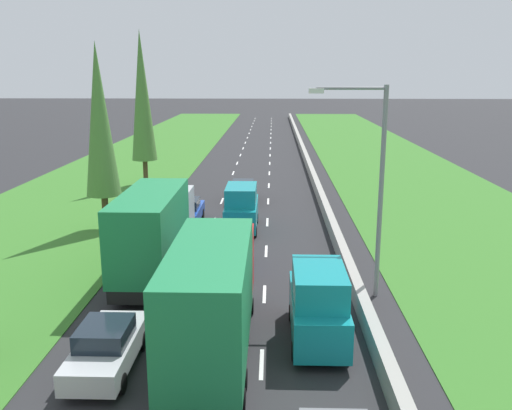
{
  "coord_description": "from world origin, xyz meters",
  "views": [
    {
      "loc": [
        2.07,
        -1.68,
        9.45
      ],
      "look_at": [
        0.89,
        37.18,
        0.15
      ],
      "focal_mm": 38.83,
      "sensor_mm": 36.0,
      "label": 1
    }
  ],
  "objects_px": {
    "green_box_truck_centre_lane": "(213,296)",
    "blue_sedan_centre_lane": "(226,253)",
    "green_box_truck_left_lane": "(155,230)",
    "black_sedan_centre_lane": "(243,191)",
    "poplar_tree_second": "(100,121)",
    "street_light_mast": "(373,177)",
    "blue_sedan_left_lane": "(187,211)",
    "teal_van_right_lane": "(318,304)",
    "poplar_tree_third": "(142,96)",
    "silver_sedan_left_lane": "(107,346)",
    "teal_van_centre_lane": "(241,208)"
  },
  "relations": [
    {
      "from": "street_light_mast",
      "to": "poplar_tree_third",
      "type": "bearing_deg",
      "value": 122.24
    },
    {
      "from": "teal_van_centre_lane",
      "to": "black_sedan_centre_lane",
      "type": "distance_m",
      "value": 7.68
    },
    {
      "from": "black_sedan_centre_lane",
      "to": "street_light_mast",
      "type": "distance_m",
      "value": 19.4
    },
    {
      "from": "green_box_truck_left_lane",
      "to": "black_sedan_centre_lane",
      "type": "relative_size",
      "value": 2.09
    },
    {
      "from": "teal_van_right_lane",
      "to": "street_light_mast",
      "type": "bearing_deg",
      "value": 59.42
    },
    {
      "from": "blue_sedan_centre_lane",
      "to": "poplar_tree_second",
      "type": "relative_size",
      "value": 0.4
    },
    {
      "from": "green_box_truck_centre_lane",
      "to": "poplar_tree_second",
      "type": "distance_m",
      "value": 18.16
    },
    {
      "from": "silver_sedan_left_lane",
      "to": "poplar_tree_third",
      "type": "relative_size",
      "value": 0.35
    },
    {
      "from": "blue_sedan_left_lane",
      "to": "poplar_tree_third",
      "type": "height_order",
      "value": "poplar_tree_third"
    },
    {
      "from": "blue_sedan_left_lane",
      "to": "street_light_mast",
      "type": "relative_size",
      "value": 0.5
    },
    {
      "from": "teal_van_right_lane",
      "to": "poplar_tree_second",
      "type": "relative_size",
      "value": 0.43
    },
    {
      "from": "green_box_truck_left_lane",
      "to": "poplar_tree_third",
      "type": "bearing_deg",
      "value": 104.02
    },
    {
      "from": "poplar_tree_second",
      "to": "street_light_mast",
      "type": "distance_m",
      "value": 17.63
    },
    {
      "from": "teal_van_centre_lane",
      "to": "black_sedan_centre_lane",
      "type": "relative_size",
      "value": 1.09
    },
    {
      "from": "silver_sedan_left_lane",
      "to": "blue_sedan_left_lane",
      "type": "bearing_deg",
      "value": 90.48
    },
    {
      "from": "green_box_truck_centre_lane",
      "to": "blue_sedan_left_lane",
      "type": "bearing_deg",
      "value": 101.7
    },
    {
      "from": "poplar_tree_third",
      "to": "silver_sedan_left_lane",
      "type": "bearing_deg",
      "value": -79.55
    },
    {
      "from": "green_box_truck_left_lane",
      "to": "poplar_tree_second",
      "type": "relative_size",
      "value": 0.83
    },
    {
      "from": "teal_van_right_lane",
      "to": "poplar_tree_third",
      "type": "height_order",
      "value": "poplar_tree_third"
    },
    {
      "from": "green_box_truck_centre_lane",
      "to": "street_light_mast",
      "type": "xyz_separation_m",
      "value": [
        6.14,
        5.51,
        3.05
      ]
    },
    {
      "from": "green_box_truck_centre_lane",
      "to": "blue_sedan_left_lane",
      "type": "distance_m",
      "value": 17.44
    },
    {
      "from": "teal_van_right_lane",
      "to": "poplar_tree_third",
      "type": "bearing_deg",
      "value": 114.05
    },
    {
      "from": "green_box_truck_centre_lane",
      "to": "silver_sedan_left_lane",
      "type": "relative_size",
      "value": 2.09
    },
    {
      "from": "teal_van_right_lane",
      "to": "silver_sedan_left_lane",
      "type": "height_order",
      "value": "teal_van_right_lane"
    },
    {
      "from": "green_box_truck_centre_lane",
      "to": "teal_van_centre_lane",
      "type": "distance_m",
      "value": 15.65
    },
    {
      "from": "silver_sedan_left_lane",
      "to": "street_light_mast",
      "type": "bearing_deg",
      "value": 34.27
    },
    {
      "from": "poplar_tree_second",
      "to": "poplar_tree_third",
      "type": "distance_m",
      "value": 14.05
    },
    {
      "from": "blue_sedan_centre_lane",
      "to": "teal_van_right_lane",
      "type": "relative_size",
      "value": 0.92
    },
    {
      "from": "green_box_truck_centre_lane",
      "to": "teal_van_right_lane",
      "type": "relative_size",
      "value": 1.92
    },
    {
      "from": "green_box_truck_centre_lane",
      "to": "teal_van_centre_lane",
      "type": "relative_size",
      "value": 1.92
    },
    {
      "from": "green_box_truck_centre_lane",
      "to": "blue_sedan_centre_lane",
      "type": "height_order",
      "value": "green_box_truck_centre_lane"
    },
    {
      "from": "black_sedan_centre_lane",
      "to": "blue_sedan_left_lane",
      "type": "height_order",
      "value": "same"
    },
    {
      "from": "poplar_tree_second",
      "to": "green_box_truck_left_lane",
      "type": "bearing_deg",
      "value": -58.18
    },
    {
      "from": "teal_van_right_lane",
      "to": "green_box_truck_left_lane",
      "type": "relative_size",
      "value": 0.52
    },
    {
      "from": "green_box_truck_centre_lane",
      "to": "teal_van_right_lane",
      "type": "bearing_deg",
      "value": 18.94
    },
    {
      "from": "silver_sedan_left_lane",
      "to": "black_sedan_centre_lane",
      "type": "relative_size",
      "value": 1.0
    },
    {
      "from": "green_box_truck_left_lane",
      "to": "black_sedan_centre_lane",
      "type": "xyz_separation_m",
      "value": [
        3.35,
        15.36,
        -1.37
      ]
    },
    {
      "from": "green_box_truck_centre_lane",
      "to": "street_light_mast",
      "type": "relative_size",
      "value": 1.04
    },
    {
      "from": "green_box_truck_centre_lane",
      "to": "black_sedan_centre_lane",
      "type": "distance_m",
      "value": 23.33
    },
    {
      "from": "black_sedan_centre_lane",
      "to": "blue_sedan_left_lane",
      "type": "xyz_separation_m",
      "value": [
        -3.27,
        -6.26,
        0.0
      ]
    },
    {
      "from": "poplar_tree_second",
      "to": "street_light_mast",
      "type": "xyz_separation_m",
      "value": [
        14.45,
        -9.99,
        -1.46
      ]
    },
    {
      "from": "blue_sedan_centre_lane",
      "to": "street_light_mast",
      "type": "bearing_deg",
      "value": -26.2
    },
    {
      "from": "street_light_mast",
      "to": "teal_van_centre_lane",
      "type": "bearing_deg",
      "value": 120.97
    },
    {
      "from": "street_light_mast",
      "to": "teal_van_right_lane",
      "type": "bearing_deg",
      "value": -120.58
    },
    {
      "from": "teal_van_right_lane",
      "to": "green_box_truck_left_lane",
      "type": "distance_m",
      "value": 9.87
    },
    {
      "from": "blue_sedan_centre_lane",
      "to": "blue_sedan_left_lane",
      "type": "bearing_deg",
      "value": 111.14
    },
    {
      "from": "green_box_truck_centre_lane",
      "to": "green_box_truck_left_lane",
      "type": "bearing_deg",
      "value": 114.48
    },
    {
      "from": "poplar_tree_second",
      "to": "street_light_mast",
      "type": "bearing_deg",
      "value": -34.66
    },
    {
      "from": "poplar_tree_third",
      "to": "street_light_mast",
      "type": "distance_m",
      "value": 28.48
    },
    {
      "from": "green_box_truck_centre_lane",
      "to": "blue_sedan_left_lane",
      "type": "relative_size",
      "value": 2.09
    }
  ]
}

